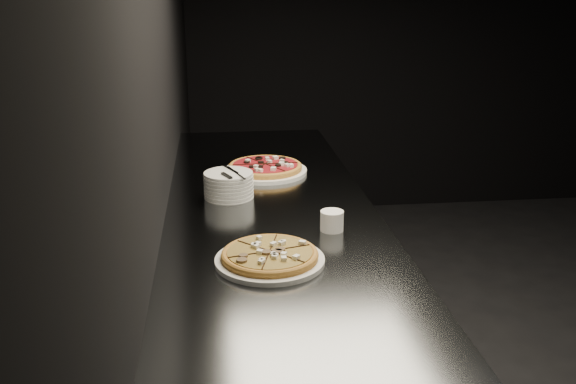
{
  "coord_description": "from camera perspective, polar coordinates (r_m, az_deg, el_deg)",
  "views": [
    {
      "loc": [
        -2.32,
        -2.15,
        1.7
      ],
      "look_at": [
        -2.08,
        -0.11,
        1.01
      ],
      "focal_mm": 40.0,
      "sensor_mm": 36.0,
      "label": 1
    }
  ],
  "objects": [
    {
      "name": "counter",
      "position": [
        2.49,
        -1.46,
        -11.4
      ],
      "size": [
        0.74,
        2.44,
        0.92
      ],
      "color": "#5B5F62",
      "rests_on": "floor"
    },
    {
      "name": "wall_back",
      "position": [
        5.21,
        20.44,
        14.02
      ],
      "size": [
        5.0,
        0.02,
        2.8
      ],
      "primitive_type": "cube",
      "color": "black",
      "rests_on": "floor"
    },
    {
      "name": "cutlery",
      "position": [
        2.37,
        -5.15,
        1.7
      ],
      "size": [
        0.07,
        0.19,
        0.01
      ],
      "rotation": [
        0.0,
        0.0,
        0.42
      ],
      "color": "silver",
      "rests_on": "plate_stack"
    },
    {
      "name": "plate_stack",
      "position": [
        2.4,
        -5.3,
        0.64
      ],
      "size": [
        0.18,
        0.18,
        0.1
      ],
      "color": "white",
      "rests_on": "counter"
    },
    {
      "name": "ramekin",
      "position": [
        2.08,
        3.93,
        -2.52
      ],
      "size": [
        0.08,
        0.08,
        0.07
      ],
      "color": "white",
      "rests_on": "counter"
    },
    {
      "name": "pizza_mushroom",
      "position": [
        1.85,
        -1.63,
        -5.75
      ],
      "size": [
        0.35,
        0.35,
        0.04
      ],
      "rotation": [
        0.0,
        0.0,
        0.26
      ],
      "color": "white",
      "rests_on": "counter"
    },
    {
      "name": "wall_left",
      "position": [
        2.18,
        -11.55,
        10.21
      ],
      "size": [
        0.02,
        5.0,
        2.8
      ],
      "primitive_type": "cube",
      "color": "black",
      "rests_on": "floor"
    },
    {
      "name": "pizza_tomato",
      "position": [
        2.7,
        -2.04,
        2.14
      ],
      "size": [
        0.35,
        0.35,
        0.04
      ],
      "rotation": [
        0.0,
        0.0,
        0.02
      ],
      "color": "white",
      "rests_on": "counter"
    }
  ]
}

